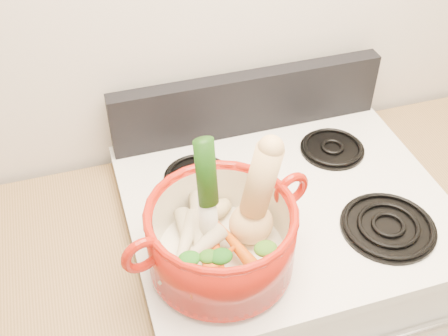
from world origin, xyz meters
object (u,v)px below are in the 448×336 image
object	(u,v)px
stove_body	(275,313)
leek	(208,196)
squash	(252,197)
dutch_oven	(221,237)

from	to	relation	value
stove_body	leek	xyz separation A→B (m)	(-0.23, -0.11, 0.68)
stove_body	squash	world-z (taller)	squash
dutch_oven	squash	xyz separation A→B (m)	(0.07, 0.02, 0.08)
dutch_oven	leek	distance (m)	0.10
squash	stove_body	bearing A→B (deg)	35.16
dutch_oven	squash	bearing A→B (deg)	1.82
dutch_oven	leek	world-z (taller)	leek
stove_body	dutch_oven	xyz separation A→B (m)	(-0.22, -0.15, 0.58)
squash	leek	distance (m)	0.09
dutch_oven	leek	xyz separation A→B (m)	(-0.02, 0.03, 0.09)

